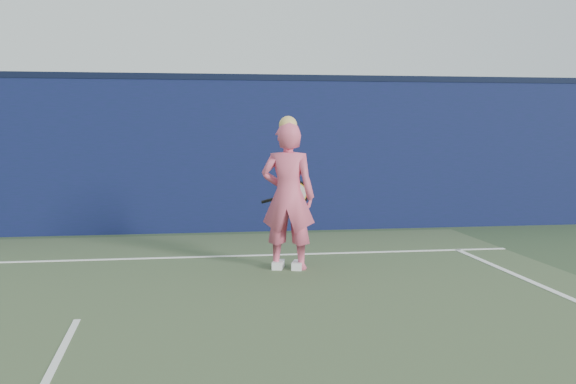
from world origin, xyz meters
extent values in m
plane|color=#2D4329|center=(0.00, 0.00, 0.00)|extent=(80.00, 80.00, 0.00)
cube|color=#0B1633|center=(0.00, 6.50, 1.25)|extent=(24.00, 0.40, 2.50)
cube|color=black|center=(0.00, 6.50, 2.55)|extent=(24.00, 0.42, 0.10)
imported|color=#DA5472|center=(2.23, 3.05, 0.89)|extent=(0.75, 0.60, 1.79)
sphere|color=#DAB462|center=(2.23, 3.05, 1.76)|extent=(0.22, 0.22, 0.22)
cube|color=white|center=(2.35, 3.02, 0.05)|extent=(0.20, 0.30, 0.10)
cube|color=white|center=(2.12, 3.09, 0.05)|extent=(0.20, 0.30, 0.10)
torus|color=black|center=(2.40, 3.44, 0.90)|extent=(0.34, 0.08, 0.34)
torus|color=gold|center=(2.40, 3.44, 0.90)|extent=(0.28, 0.06, 0.28)
cylinder|color=beige|center=(2.40, 3.44, 0.90)|extent=(0.28, 0.05, 0.27)
cylinder|color=black|center=(2.17, 3.55, 0.83)|extent=(0.30, 0.11, 0.11)
cylinder|color=black|center=(2.04, 3.61, 0.79)|extent=(0.14, 0.07, 0.07)
cube|color=white|center=(0.00, 4.00, 0.01)|extent=(11.00, 0.08, 0.01)
camera|label=1|loc=(0.88, -5.54, 1.73)|focal=45.00mm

